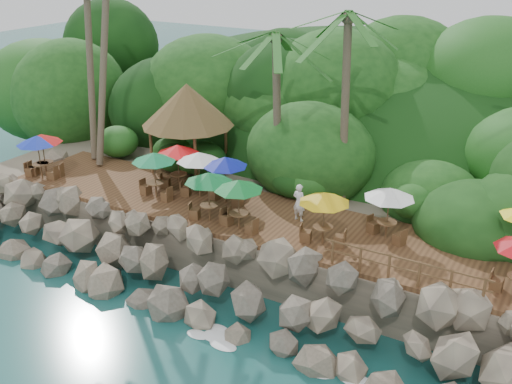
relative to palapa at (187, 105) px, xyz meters
The scene contains 11 objects.
ground 12.44m from the palapa, 57.25° to the right, with size 140.00×140.00×0.00m, color #19514F.
land_base 10.17m from the palapa, 48.52° to the left, with size 32.00×25.20×2.10m, color gray.
jungle_hill 16.48m from the palapa, 67.30° to the left, with size 44.80×28.00×15.40m, color #143811.
seawall 10.48m from the palapa, 50.63° to the right, with size 29.00×4.00×2.30m, color gray, non-canonical shape.
terrace 7.68m from the palapa, 28.70° to the right, with size 26.00×5.00×0.20m, color brown.
jungle_foliage 10.10m from the palapa, 43.93° to the left, with size 44.00×16.00×12.00m, color #143811, non-canonical shape.
foam_line 12.21m from the palapa, 56.39° to the right, with size 25.20×0.80×0.06m.
palapa is the anchor object (origin of this frame).
dining_clusters 6.60m from the palapa, 35.07° to the right, with size 25.01×5.27×2.25m.
railing 14.82m from the palapa, 22.70° to the right, with size 6.10×0.10×1.00m.
waiter 8.75m from the palapa, 19.68° to the right, with size 0.62×0.41×1.69m, color white.
Camera 1 is at (12.36, -15.37, 13.85)m, focal length 42.81 mm.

